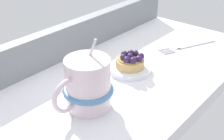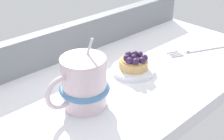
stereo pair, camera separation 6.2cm
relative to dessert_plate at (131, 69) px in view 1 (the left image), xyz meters
The scene contains 6 objects.
ground_plane 4.41cm from the dessert_plate, behind, with size 82.48×37.86×3.50cm, color white.
window_rail_back 18.47cm from the dessert_plate, 101.94° to the left, with size 80.83×3.15×8.38cm, color gray.
dessert_plate is the anchor object (origin of this frame).
raspberry_tart 2.14cm from the dessert_plate, 61.08° to the right, with size 6.70×6.70×3.57cm.
coffee_mug 17.27cm from the dessert_plate, behind, with size 13.39×9.71×13.64cm.
dessert_fork 21.59cm from the dessert_plate, 10.48° to the right, with size 17.24×8.88×0.60cm.
Camera 1 is at (-45.61, -36.11, 34.14)cm, focal length 47.45 mm.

